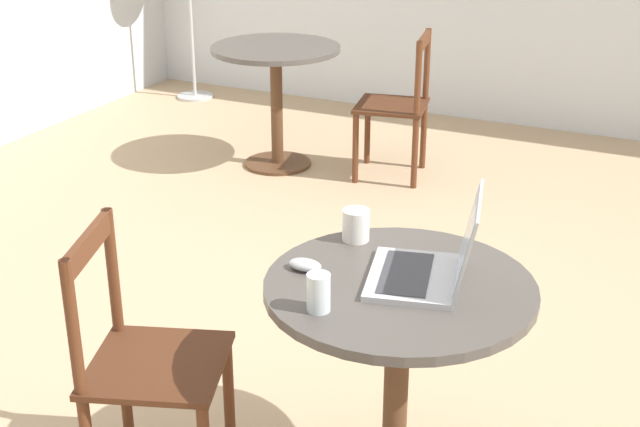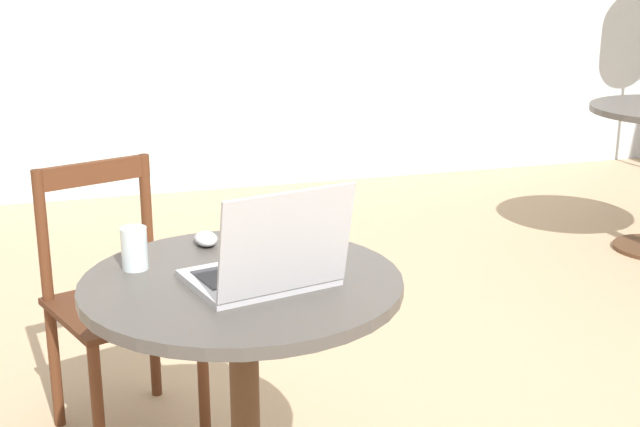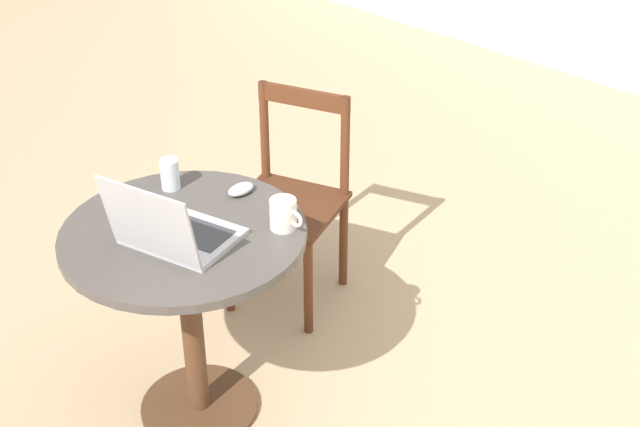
{
  "view_description": "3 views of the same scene",
  "coord_description": "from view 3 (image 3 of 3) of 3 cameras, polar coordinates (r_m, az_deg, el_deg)",
  "views": [
    {
      "loc": [
        -2.85,
        -1.11,
        1.9
      ],
      "look_at": [
        -0.37,
        0.08,
        0.73
      ],
      "focal_mm": 50.0,
      "sensor_mm": 36.0,
      "label": 1
    },
    {
      "loc": [
        -1.14,
        -2.31,
        1.5
      ],
      "look_at": [
        -0.41,
        0.18,
        0.72
      ],
      "focal_mm": 50.0,
      "sensor_mm": 36.0,
      "label": 2
    },
    {
      "loc": [
        1.14,
        -1.73,
        2.24
      ],
      "look_at": [
        -0.54,
        0.03,
        0.73
      ],
      "focal_mm": 50.0,
      "sensor_mm": 36.0,
      "label": 3
    }
  ],
  "objects": [
    {
      "name": "chair_near_back",
      "position": [
        3.5,
        -1.9,
        0.76
      ],
      "size": [
        0.51,
        0.51,
        0.86
      ],
      "color": "#562D19",
      "rests_on": "ground_plane"
    },
    {
      "name": "mug",
      "position": [
        2.74,
        -2.33,
        -0.05
      ],
      "size": [
        0.12,
        0.08,
        0.1
      ],
      "color": "silver",
      "rests_on": "cafe_table_near"
    },
    {
      "name": "cafe_table_near",
      "position": [
        2.87,
        -8.5,
        -3.89
      ],
      "size": [
        0.77,
        0.77,
        0.74
      ],
      "color": "#51331E",
      "rests_on": "ground_plane"
    },
    {
      "name": "drinking_glass",
      "position": [
        2.99,
        -9.59,
        2.51
      ],
      "size": [
        0.06,
        0.06,
        0.11
      ],
      "color": "silver",
      "rests_on": "cafe_table_near"
    },
    {
      "name": "laptop",
      "position": [
        2.68,
        -9.42,
        -1.12
      ],
      "size": [
        0.38,
        0.36,
        0.26
      ],
      "color": "#B7B7BC",
      "rests_on": "cafe_table_near"
    },
    {
      "name": "mouse",
      "position": [
        2.94,
        -5.09,
        1.56
      ],
      "size": [
        0.06,
        0.1,
        0.03
      ],
      "color": "#B7B7BC",
      "rests_on": "cafe_table_near"
    }
  ]
}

